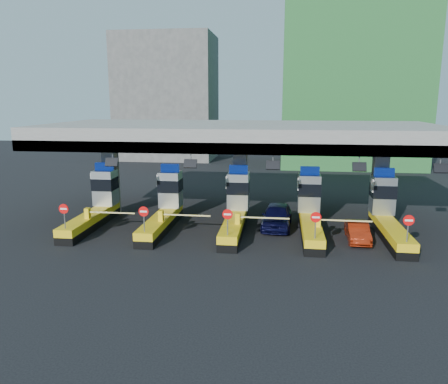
# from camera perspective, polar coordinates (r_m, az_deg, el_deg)

# --- Properties ---
(ground) EXTENTS (120.00, 120.00, 0.00)m
(ground) POSITION_cam_1_polar(r_m,az_deg,el_deg) (30.19, 1.53, -4.82)
(ground) COLOR black
(ground) RESTS_ON ground
(toll_canopy) EXTENTS (28.00, 12.09, 7.00)m
(toll_canopy) POSITION_cam_1_polar(r_m,az_deg,el_deg) (31.87, 2.13, 7.31)
(toll_canopy) COLOR slate
(toll_canopy) RESTS_ON ground
(toll_lane_far_left) EXTENTS (4.43, 8.00, 4.16)m
(toll_lane_far_left) POSITION_cam_1_polar(r_m,az_deg,el_deg) (32.62, -16.16, -1.48)
(toll_lane_far_left) COLOR black
(toll_lane_far_left) RESTS_ON ground
(toll_lane_left) EXTENTS (4.43, 8.00, 4.16)m
(toll_lane_left) POSITION_cam_1_polar(r_m,az_deg,el_deg) (30.98, -7.64, -1.81)
(toll_lane_left) COLOR black
(toll_lane_left) RESTS_ON ground
(toll_lane_center) EXTENTS (4.43, 8.00, 4.16)m
(toll_lane_center) POSITION_cam_1_polar(r_m,az_deg,el_deg) (30.09, 1.60, -2.12)
(toll_lane_center) COLOR black
(toll_lane_center) RESTS_ON ground
(toll_lane_right) EXTENTS (4.43, 8.00, 4.16)m
(toll_lane_right) POSITION_cam_1_polar(r_m,az_deg,el_deg) (30.02, 11.15, -2.38)
(toll_lane_right) COLOR black
(toll_lane_right) RESTS_ON ground
(toll_lane_far_right) EXTENTS (4.43, 8.00, 4.16)m
(toll_lane_far_right) POSITION_cam_1_polar(r_m,az_deg,el_deg) (30.77, 20.48, -2.57)
(toll_lane_far_right) COLOR black
(toll_lane_far_right) RESTS_ON ground
(bg_building_scaffold) EXTENTS (18.00, 12.00, 28.00)m
(bg_building_scaffold) POSITION_cam_1_polar(r_m,az_deg,el_deg) (61.66, 16.52, 16.40)
(bg_building_scaffold) COLOR #1E5926
(bg_building_scaffold) RESTS_ON ground
(bg_building_concrete) EXTENTS (14.00, 10.00, 18.00)m
(bg_building_concrete) POSITION_cam_1_polar(r_m,az_deg,el_deg) (66.94, -7.41, 12.10)
(bg_building_concrete) COLOR #4C4C49
(bg_building_concrete) RESTS_ON ground
(van) EXTENTS (2.23, 4.97, 1.66)m
(van) POSITION_cam_1_polar(r_m,az_deg,el_deg) (30.46, 6.92, -3.13)
(van) COLOR black
(van) RESTS_ON ground
(red_car) EXTENTS (1.38, 3.70, 1.21)m
(red_car) POSITION_cam_1_polar(r_m,az_deg,el_deg) (28.77, 17.05, -4.95)
(red_car) COLOR maroon
(red_car) RESTS_ON ground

